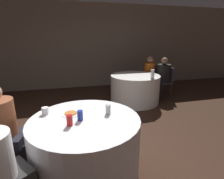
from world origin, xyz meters
name	(u,v)px	position (x,y,z in m)	size (l,w,h in m)	color
ground_plane	(88,164)	(0.00, 0.00, 0.00)	(16.00, 16.00, 0.00)	#382319
wall_back	(71,47)	(0.00, 4.11, 1.40)	(16.00, 0.06, 2.80)	gray
table_near	(86,145)	(-0.03, -0.10, 0.37)	(1.34, 1.34, 0.74)	silver
table_far	(135,89)	(1.53, 2.17, 0.37)	(1.29, 1.29, 0.74)	white
chair_far_east	(166,79)	(2.57, 2.37, 0.53)	(0.47, 0.47, 0.86)	#2D3347
chair_far_northeast	(150,76)	(2.33, 2.86, 0.53)	(0.56, 0.56, 0.86)	#2D3347
person_black_shirt	(162,77)	(2.42, 2.34, 0.60)	(0.52, 0.42, 1.15)	black
person_orange_shirt	(148,75)	(2.21, 2.76, 0.59)	(0.47, 0.46, 1.16)	#282828
person_floral_shirt	(6,131)	(-0.94, 0.06, 0.61)	(0.52, 0.41, 1.18)	black
person_white_shirt	(2,172)	(-0.77, -0.64, 0.60)	(0.49, 0.46, 1.18)	#282828
pizza_plate_near	(71,113)	(-0.18, 0.08, 0.75)	(0.24, 0.24, 0.02)	white
soda_can_silver	(108,109)	(0.28, -0.03, 0.80)	(0.07, 0.07, 0.12)	silver
soda_can_red	(70,120)	(-0.20, -0.23, 0.80)	(0.07, 0.07, 0.12)	red
soda_can_blue	(80,115)	(-0.08, -0.13, 0.80)	(0.07, 0.07, 0.12)	#1E38A5
cup_near	(45,111)	(-0.50, 0.16, 0.78)	(0.08, 0.08, 0.09)	white
bottle_far	(153,74)	(1.81, 1.74, 0.84)	(0.09, 0.09, 0.21)	silver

